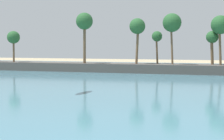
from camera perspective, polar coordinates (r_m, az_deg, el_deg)
The scene contains 2 objects.
sea at distance 60.76m, azimuth 9.76°, elevation -1.16°, with size 220.00×96.62×0.06m, color teal.
palm_headland at distance 68.35m, azimuth 14.28°, elevation 2.63°, with size 114.40×6.24×13.59m.
Camera 1 is at (7.30, -2.43, 5.53)m, focal length 56.29 mm.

